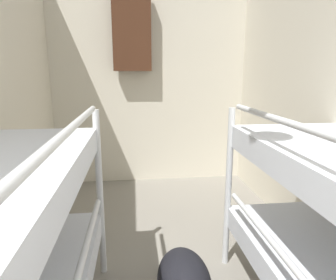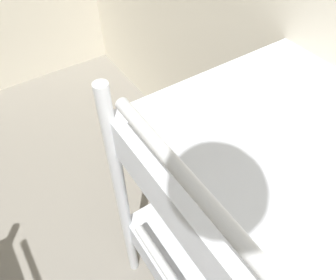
{
  "view_description": "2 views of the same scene",
  "coord_description": "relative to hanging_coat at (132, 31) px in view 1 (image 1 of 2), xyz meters",
  "views": [
    {
      "loc": [
        -0.2,
        0.48,
        1.38
      ],
      "look_at": [
        0.04,
        2.61,
        0.9
      ],
      "focal_mm": 32.0,
      "sensor_mm": 36.0,
      "label": 1
    },
    {
      "loc": [
        0.22,
        1.75,
        1.66
      ],
      "look_at": [
        0.71,
        2.49,
        0.7
      ],
      "focal_mm": 35.0,
      "sensor_mm": 36.0,
      "label": 2
    }
  ],
  "objects": [
    {
      "name": "wall_back",
      "position": [
        0.2,
        0.15,
        -0.57
      ],
      "size": [
        2.49,
        0.06,
        2.55
      ],
      "color": "beige",
      "rests_on": "ground_plane"
    },
    {
      "name": "hanging_coat",
      "position": [
        0.0,
        0.0,
        0.0
      ],
      "size": [
        0.44,
        0.12,
        0.9
      ],
      "color": "#472819"
    }
  ]
}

